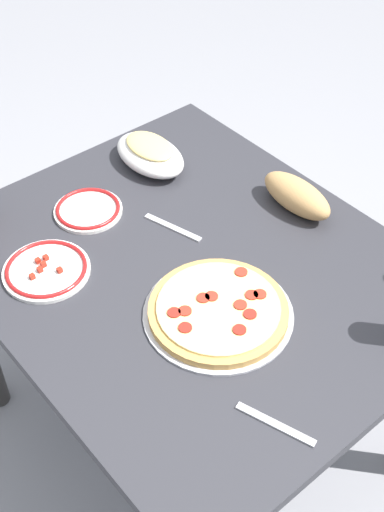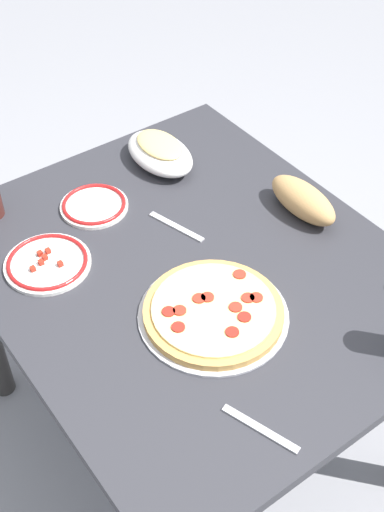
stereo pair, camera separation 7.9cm
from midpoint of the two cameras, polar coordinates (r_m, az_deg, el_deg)
The scene contains 9 objects.
ground_plane at distance 2.24m, azimuth -1.04°, elevation -14.47°, with size 8.00×8.00×0.00m, color gray.
dining_table at distance 1.75m, azimuth -1.30°, elevation -3.80°, with size 1.13×0.94×0.75m.
pepperoni_pizza at distance 1.53m, azimuth 0.73°, elevation -4.64°, with size 0.34×0.34×0.03m.
baked_pasta_dish at distance 1.94m, azimuth -4.71°, elevation 8.56°, with size 0.24×0.15×0.08m.
side_plate_near at distance 1.82m, azimuth -9.92°, elevation 3.82°, with size 0.18×0.18×0.02m.
side_plate_far at distance 1.67m, azimuth -13.42°, elevation -1.15°, with size 0.21×0.21×0.02m.
bread_loaf at distance 1.80m, azimuth 7.51°, elevation 5.02°, with size 0.22×0.09×0.08m, color tan.
fork_left at distance 1.75m, azimuth -2.92°, elevation 2.37°, with size 0.17×0.02×0.01m, color #B7B7BC.
fork_right at distance 1.38m, azimuth 5.31°, elevation -13.88°, with size 0.17×0.02×0.01m, color #B7B7BC.
Camera 1 is at (-0.90, 0.76, 1.91)m, focal length 47.82 mm.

